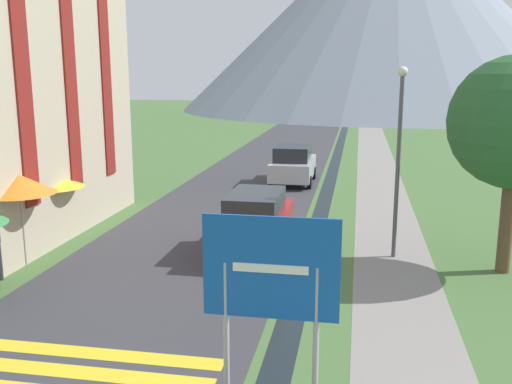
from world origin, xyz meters
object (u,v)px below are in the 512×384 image
parked_car_far (293,164)px  cafe_chair_far_right (35,235)px  cafe_umbrella_middle_orange (20,184)px  cafe_umbrella_rear_yellow (53,182)px  streetlamp (399,148)px  parked_car_near (256,221)px  person_seated_far (19,237)px  road_sign (271,281)px

parked_car_far → cafe_chair_far_right: 13.57m
cafe_chair_far_right → cafe_umbrella_middle_orange: size_ratio=0.33×
cafe_umbrella_rear_yellow → streetlamp: bearing=1.2°
cafe_umbrella_rear_yellow → parked_car_near: bearing=0.6°
person_seated_far → streetlamp: size_ratio=0.23×
cafe_umbrella_middle_orange → road_sign: bearing=-34.6°
parked_car_far → person_seated_far: parked_car_far is taller
parked_car_near → cafe_umbrella_rear_yellow: (-6.45, -0.06, 1.00)m
cafe_umbrella_rear_yellow → person_seated_far: bearing=-91.7°
road_sign → cafe_chair_far_right: size_ratio=3.63×
cafe_umbrella_middle_orange → cafe_chair_far_right: bearing=109.1°
parked_car_far → streetlamp: size_ratio=0.74×
parked_car_near → cafe_umbrella_rear_yellow: bearing=-179.4°
person_seated_far → parked_car_far: bearing=63.5°
cafe_umbrella_rear_yellow → parked_car_far: bearing=59.8°
cafe_umbrella_rear_yellow → streetlamp: 10.55m
parked_car_near → parked_car_far: size_ratio=1.09×
cafe_chair_far_right → person_seated_far: bearing=-86.7°
parked_car_near → parked_car_far: (-0.15, 10.77, 0.00)m
road_sign → person_seated_far: 10.01m
road_sign → cafe_umbrella_rear_yellow: bearing=136.6°
parked_car_near → streetlamp: streetlamp is taller
cafe_umbrella_rear_yellow → person_seated_far: cafe_umbrella_rear_yellow is taller
parked_car_far → cafe_umbrella_middle_orange: 14.52m
cafe_umbrella_middle_orange → person_seated_far: size_ratio=2.09×
cafe_chair_far_right → streetlamp: (10.49, 1.39, 2.68)m
parked_car_near → cafe_umbrella_middle_orange: size_ratio=1.71×
person_seated_far → streetlamp: streetlamp is taller
cafe_umbrella_rear_yellow → person_seated_far: 2.28m
parked_car_far → person_seated_far: (-6.35, -12.76, -0.23)m
cafe_umbrella_middle_orange → cafe_umbrella_rear_yellow: size_ratio=1.22×
cafe_chair_far_right → parked_car_near: bearing=17.2°
person_seated_far → cafe_umbrella_middle_orange: bearing=-43.7°
cafe_umbrella_rear_yellow → person_seated_far: size_ratio=1.71×
parked_car_near → cafe_chair_far_right: (-6.46, -1.23, -0.40)m
parked_car_far → road_sign: bearing=-84.6°
cafe_umbrella_middle_orange → person_seated_far: 1.73m
road_sign → person_seated_far: size_ratio=2.51×
parked_car_far → parked_car_near: bearing=-89.2°
road_sign → cafe_umbrella_rear_yellow: (-8.06, 7.63, -0.12)m
cafe_chair_far_right → cafe_umbrella_middle_orange: 2.17m
cafe_umbrella_middle_orange → parked_car_near: bearing=21.7°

